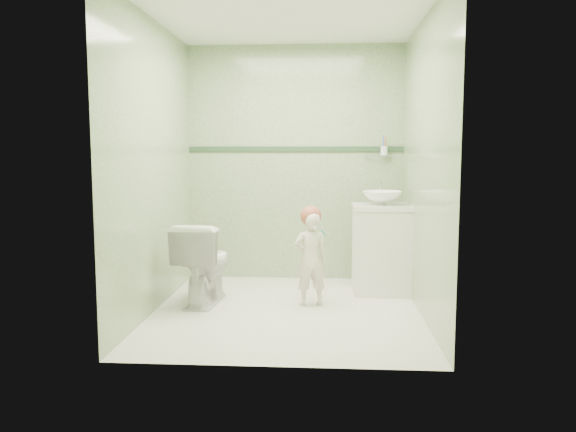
{
  "coord_description": "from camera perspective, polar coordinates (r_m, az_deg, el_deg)",
  "views": [
    {
      "loc": [
        0.32,
        -4.62,
        1.32
      ],
      "look_at": [
        0.0,
        0.15,
        0.78
      ],
      "focal_mm": 35.46,
      "sensor_mm": 36.0,
      "label": 1
    }
  ],
  "objects": [
    {
      "name": "faucet",
      "position": [
        5.54,
        9.23,
        2.78
      ],
      "size": [
        0.03,
        0.13,
        0.18
      ],
      "color": "silver",
      "rests_on": "counter"
    },
    {
      "name": "toddler",
      "position": [
        4.89,
        2.28,
        -4.35
      ],
      "size": [
        0.33,
        0.26,
        0.81
      ],
      "primitive_type": "imported",
      "rotation": [
        0.0,
        0.0,
        3.39
      ],
      "color": "beige",
      "rests_on": "ground"
    },
    {
      "name": "trim_stripe",
      "position": [
        5.86,
        0.72,
        6.75
      ],
      "size": [
        2.2,
        0.02,
        0.05
      ],
      "primitive_type": "cube",
      "color": "#2C482E",
      "rests_on": "room_shell"
    },
    {
      "name": "teal_toothbrush",
      "position": [
        4.75,
        3.48,
        -1.65
      ],
      "size": [
        0.11,
        0.14,
        0.08
      ],
      "color": "#16867C",
      "rests_on": "toddler"
    },
    {
      "name": "toilet",
      "position": [
        5.03,
        -8.44,
        -4.65
      ],
      "size": [
        0.47,
        0.74,
        0.72
      ],
      "primitive_type": "imported",
      "rotation": [
        0.0,
        0.0,
        3.05
      ],
      "color": "white",
      "rests_on": "ground"
    },
    {
      "name": "basin",
      "position": [
        5.36,
        9.4,
        1.8
      ],
      "size": [
        0.37,
        0.37,
        0.13
      ],
      "primitive_type": "imported",
      "color": "white",
      "rests_on": "counter"
    },
    {
      "name": "ground",
      "position": [
        4.81,
        -0.12,
        -9.47
      ],
      "size": [
        2.5,
        2.5,
        0.0
      ],
      "primitive_type": "plane",
      "color": "white",
      "rests_on": "ground"
    },
    {
      "name": "hair_cap",
      "position": [
        4.86,
        2.3,
        -0.02
      ],
      "size": [
        0.18,
        0.18,
        0.18
      ],
      "primitive_type": "sphere",
      "color": "#A2513B",
      "rests_on": "toddler"
    },
    {
      "name": "room_shell",
      "position": [
        4.63,
        -0.12,
        4.96
      ],
      "size": [
        2.5,
        2.54,
        2.4
      ],
      "color": "gray",
      "rests_on": "ground"
    },
    {
      "name": "cup_holder",
      "position": [
        5.83,
        9.54,
        6.45
      ],
      "size": [
        0.26,
        0.07,
        0.21
      ],
      "color": "silver",
      "rests_on": "room_shell"
    },
    {
      "name": "vanity",
      "position": [
        5.42,
        9.3,
        -3.41
      ],
      "size": [
        0.52,
        0.5,
        0.8
      ],
      "primitive_type": "cube",
      "color": "white",
      "rests_on": "ground"
    },
    {
      "name": "counter",
      "position": [
        5.37,
        9.38,
        0.91
      ],
      "size": [
        0.54,
        0.52,
        0.04
      ],
      "primitive_type": "cube",
      "color": "white",
      "rests_on": "vanity"
    }
  ]
}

